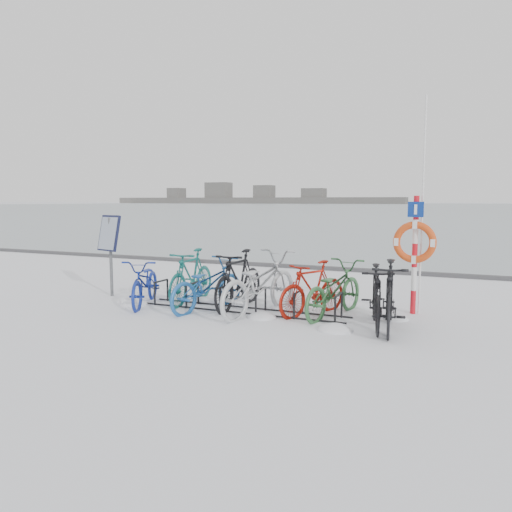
# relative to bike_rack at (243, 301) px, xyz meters

# --- Properties ---
(ground) EXTENTS (900.00, 900.00, 0.00)m
(ground) POSITION_rel_bike_rack_xyz_m (0.00, 0.00, -0.18)
(ground) COLOR white
(ground) RESTS_ON ground
(ice_sheet) EXTENTS (400.00, 298.00, 0.02)m
(ice_sheet) POSITION_rel_bike_rack_xyz_m (0.00, 155.00, -0.17)
(ice_sheet) COLOR #9CA7B0
(ice_sheet) RESTS_ON ground
(quay_edge) EXTENTS (400.00, 0.25, 0.10)m
(quay_edge) POSITION_rel_bike_rack_xyz_m (0.00, 5.90, -0.13)
(quay_edge) COLOR #3F3F42
(quay_edge) RESTS_ON ground
(bike_rack) EXTENTS (4.00, 0.48, 0.46)m
(bike_rack) POSITION_rel_bike_rack_xyz_m (0.00, 0.00, 0.00)
(bike_rack) COLOR black
(bike_rack) RESTS_ON ground
(info_board) EXTENTS (0.61, 0.35, 1.72)m
(info_board) POSITION_rel_bike_rack_xyz_m (-3.19, 0.15, 1.06)
(info_board) COLOR #595B5E
(info_board) RESTS_ON ground
(lifebuoy_station) EXTENTS (0.74, 0.22, 3.85)m
(lifebuoy_station) POSITION_rel_bike_rack_xyz_m (2.90, 0.99, 1.11)
(lifebuoy_station) COLOR red
(lifebuoy_station) RESTS_ON ground
(shoreline) EXTENTS (180.00, 12.00, 9.50)m
(shoreline) POSITION_rel_bike_rack_xyz_m (-122.02, 260.00, 2.61)
(shoreline) COLOR #4F4F4F
(shoreline) RESTS_ON ground
(bike_0) EXTENTS (1.27, 1.91, 0.95)m
(bike_0) POSITION_rel_bike_rack_xyz_m (-1.99, -0.24, 0.29)
(bike_0) COLOR navy
(bike_0) RESTS_ON ground
(bike_1) EXTENTS (0.65, 1.87, 1.10)m
(bike_1) POSITION_rel_bike_rack_xyz_m (-1.29, 0.31, 0.37)
(bike_1) COLOR #135B56
(bike_1) RESTS_ON ground
(bike_2) EXTENTS (1.08, 2.00, 1.00)m
(bike_2) POSITION_rel_bike_rack_xyz_m (-0.68, -0.13, 0.32)
(bike_2) COLOR #1C5398
(bike_2) RESTS_ON ground
(bike_3) EXTENTS (0.58, 1.90, 1.13)m
(bike_3) POSITION_rel_bike_rack_xyz_m (-0.22, 0.27, 0.39)
(bike_3) COLOR black
(bike_3) RESTS_ON ground
(bike_4) EXTENTS (1.21, 2.33, 1.16)m
(bike_4) POSITION_rel_bike_rack_xyz_m (0.36, -0.06, 0.40)
(bike_4) COLOR #B0B5B8
(bike_4) RESTS_ON ground
(bike_5) EXTENTS (1.14, 1.70, 1.00)m
(bike_5) POSITION_rel_bike_rack_xyz_m (1.26, 0.27, 0.32)
(bike_5) COLOR maroon
(bike_5) RESTS_ON ground
(bike_6) EXTENTS (1.09, 2.03, 1.01)m
(bike_6) POSITION_rel_bike_rack_xyz_m (1.62, 0.32, 0.32)
(bike_6) COLOR #306436
(bike_6) RESTS_ON ground
(bike_7) EXTENTS (0.87, 1.79, 1.04)m
(bike_7) POSITION_rel_bike_rack_xyz_m (2.46, -0.17, 0.34)
(bike_7) COLOR black
(bike_7) RESTS_ON ground
(bike_8) EXTENTS (0.79, 1.93, 1.13)m
(bike_8) POSITION_rel_bike_rack_xyz_m (2.68, -0.23, 0.38)
(bike_8) COLOR black
(bike_8) RESTS_ON ground
(snow_drifts) EXTENTS (5.64, 1.67, 0.20)m
(snow_drifts) POSITION_rel_bike_rack_xyz_m (0.20, -0.08, -0.18)
(snow_drifts) COLOR white
(snow_drifts) RESTS_ON ground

